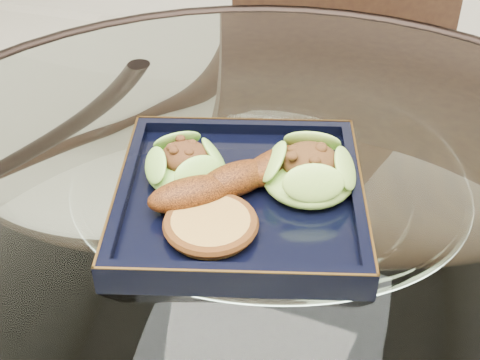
# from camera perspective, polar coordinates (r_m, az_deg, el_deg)

# --- Properties ---
(dining_table) EXTENTS (1.13, 1.13, 0.77)m
(dining_table) POSITION_cam_1_polar(r_m,az_deg,el_deg) (0.87, 2.19, -10.57)
(dining_table) COLOR white
(dining_table) RESTS_ON ground
(dining_chair) EXTENTS (0.60, 0.60, 1.08)m
(dining_chair) POSITION_cam_1_polar(r_m,az_deg,el_deg) (1.30, 9.57, 7.49)
(dining_chair) COLOR black
(dining_chair) RESTS_ON ground
(navy_plate) EXTENTS (0.33, 0.33, 0.02)m
(navy_plate) POSITION_cam_1_polar(r_m,az_deg,el_deg) (0.75, -0.00, -1.83)
(navy_plate) COLOR black
(navy_plate) RESTS_ON dining_table
(lettuce_wrap_left) EXTENTS (0.11, 0.11, 0.03)m
(lettuce_wrap_left) POSITION_cam_1_polar(r_m,az_deg,el_deg) (0.75, -4.68, 1.09)
(lettuce_wrap_left) COLOR #64A630
(lettuce_wrap_left) RESTS_ON navy_plate
(lettuce_wrap_right) EXTENTS (0.12, 0.12, 0.04)m
(lettuce_wrap_right) POSITION_cam_1_polar(r_m,az_deg,el_deg) (0.74, 5.88, 0.55)
(lettuce_wrap_right) COLOR #57952B
(lettuce_wrap_right) RESTS_ON navy_plate
(roasted_plantain) EXTENTS (0.16, 0.17, 0.04)m
(roasted_plantain) POSITION_cam_1_polar(r_m,az_deg,el_deg) (0.73, -0.46, 0.04)
(roasted_plantain) COLOR #692D0B
(roasted_plantain) RESTS_ON navy_plate
(crumb_patty) EXTENTS (0.10, 0.10, 0.02)m
(crumb_patty) POSITION_cam_1_polar(r_m,az_deg,el_deg) (0.69, -2.51, -3.89)
(crumb_patty) COLOR #A57E37
(crumb_patty) RESTS_ON navy_plate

